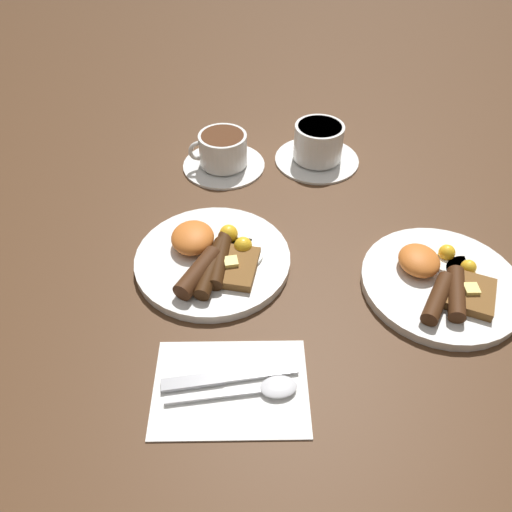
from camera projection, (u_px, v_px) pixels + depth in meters
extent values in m
plane|color=#4C301C|center=(213.00, 263.00, 0.78)|extent=(3.00, 3.00, 0.00)
cylinder|color=white|center=(213.00, 260.00, 0.78)|extent=(0.24, 0.24, 0.01)
cylinder|color=white|center=(230.00, 239.00, 0.79)|extent=(0.07, 0.07, 0.01)
sphere|color=yellow|center=(229.00, 234.00, 0.79)|extent=(0.03, 0.03, 0.03)
cylinder|color=white|center=(241.00, 251.00, 0.77)|extent=(0.07, 0.07, 0.01)
sphere|color=yellow|center=(243.00, 246.00, 0.77)|extent=(0.03, 0.03, 0.03)
ellipsoid|color=orange|center=(193.00, 238.00, 0.78)|extent=(0.07, 0.07, 0.03)
cylinder|color=#402211|center=(198.00, 273.00, 0.73)|extent=(0.09, 0.07, 0.03)
cylinder|color=#361D0B|center=(211.00, 268.00, 0.74)|extent=(0.12, 0.05, 0.02)
cylinder|color=#361D0B|center=(220.00, 260.00, 0.75)|extent=(0.11, 0.04, 0.02)
cube|color=brown|center=(231.00, 266.00, 0.74)|extent=(0.10, 0.09, 0.01)
cube|color=#F4E072|center=(231.00, 262.00, 0.74)|extent=(0.02, 0.02, 0.01)
cylinder|color=white|center=(441.00, 283.00, 0.74)|extent=(0.23, 0.23, 0.01)
cylinder|color=white|center=(444.00, 258.00, 0.76)|extent=(0.06, 0.06, 0.01)
sphere|color=yellow|center=(447.00, 253.00, 0.76)|extent=(0.03, 0.03, 0.03)
cylinder|color=white|center=(469.00, 273.00, 0.74)|extent=(0.07, 0.07, 0.01)
sphere|color=yellow|center=(468.00, 267.00, 0.74)|extent=(0.02, 0.02, 0.02)
ellipsoid|color=orange|center=(419.00, 260.00, 0.74)|extent=(0.07, 0.06, 0.03)
cylinder|color=#3E210F|center=(438.00, 298.00, 0.69)|extent=(0.09, 0.07, 0.02)
cylinder|color=#3E2110|center=(456.00, 293.00, 0.70)|extent=(0.09, 0.05, 0.02)
cube|color=brown|center=(469.00, 294.00, 0.71)|extent=(0.10, 0.09, 0.01)
cube|color=#F4E072|center=(471.00, 289.00, 0.70)|extent=(0.02, 0.02, 0.01)
cylinder|color=white|center=(224.00, 164.00, 0.97)|extent=(0.16, 0.16, 0.01)
cylinder|color=white|center=(223.00, 149.00, 0.95)|extent=(0.09, 0.09, 0.06)
cylinder|color=#56331E|center=(222.00, 136.00, 0.93)|extent=(0.08, 0.08, 0.00)
torus|color=white|center=(199.00, 151.00, 0.94)|extent=(0.02, 0.04, 0.04)
cylinder|color=white|center=(317.00, 159.00, 0.98)|extent=(0.16, 0.16, 0.01)
cylinder|color=white|center=(318.00, 142.00, 0.96)|extent=(0.09, 0.09, 0.07)
cylinder|color=#56331E|center=(320.00, 127.00, 0.93)|extent=(0.08, 0.08, 0.00)
torus|color=white|center=(331.00, 130.00, 0.98)|extent=(0.04, 0.04, 0.05)
cube|color=white|center=(231.00, 387.00, 0.62)|extent=(0.15, 0.20, 0.01)
cube|color=silver|center=(261.00, 372.00, 0.63)|extent=(0.02, 0.10, 0.00)
cube|color=#9E9EA3|center=(192.00, 382.00, 0.62)|extent=(0.02, 0.08, 0.01)
ellipsoid|color=silver|center=(279.00, 387.00, 0.61)|extent=(0.04, 0.05, 0.01)
cube|color=silver|center=(212.00, 396.00, 0.61)|extent=(0.02, 0.12, 0.00)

